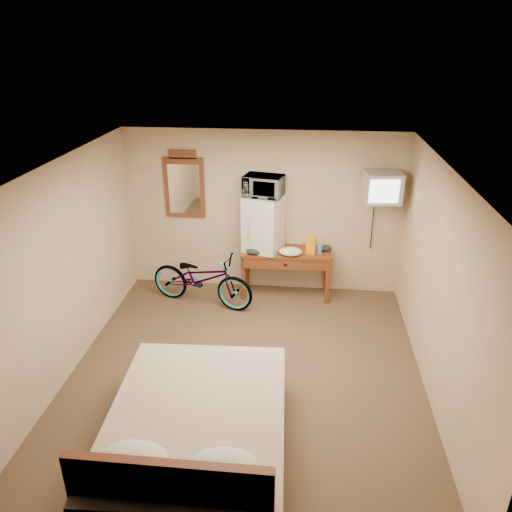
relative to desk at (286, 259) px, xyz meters
name	(u,v)px	position (x,y,z in m)	size (l,w,h in m)	color
room	(245,281)	(-0.38, -2.00, 0.62)	(4.60, 4.64, 2.50)	#513728
desk	(286,259)	(0.00, 0.00, 0.00)	(1.38, 0.57, 0.75)	maroon
mini_fridge	(263,223)	(-0.35, 0.05, 0.54)	(0.64, 0.62, 0.84)	silver
microwave	(264,186)	(-0.35, 0.05, 1.11)	(0.55, 0.38, 0.31)	silver
snack_bag	(311,245)	(0.37, -0.05, 0.25)	(0.13, 0.08, 0.27)	orange
blue_cup	(320,249)	(0.50, 0.00, 0.18)	(0.07, 0.07, 0.13)	#3E97D3
cloth_cream	(290,251)	(0.07, -0.12, 0.17)	(0.35, 0.27, 0.11)	white
cloth_dark_a	(254,251)	(-0.47, -0.14, 0.16)	(0.24, 0.18, 0.09)	black
cloth_dark_b	(325,248)	(0.58, 0.09, 0.16)	(0.19, 0.15, 0.09)	black
crt_television	(382,187)	(1.32, 0.02, 1.15)	(0.54, 0.61, 0.43)	black
wall_mirror	(184,185)	(-1.57, 0.27, 1.02)	(0.61, 0.04, 1.04)	brown
bicycle	(202,278)	(-1.23, -0.38, -0.21)	(0.57, 1.62, 0.85)	black
bed	(196,436)	(-0.68, -3.37, -0.34)	(1.74, 2.24, 0.90)	brown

